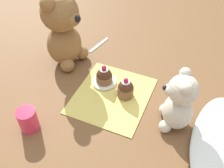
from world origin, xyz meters
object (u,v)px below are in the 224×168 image
(teddy_bear_cream, at_px, (179,103))
(teddy_bear_tan, at_px, (63,30))
(juice_glass, at_px, (28,120))
(teaspoon, at_px, (99,45))
(saucer_plate, at_px, (104,82))
(cupcake_near_cream_bear, at_px, (125,89))
(cupcake_near_tan_bear, at_px, (104,76))

(teddy_bear_cream, distance_m, teddy_bear_tan, 0.47)
(juice_glass, distance_m, teaspoon, 0.46)
(saucer_plate, bearing_deg, cupcake_near_cream_bear, 72.65)
(juice_glass, bearing_deg, teddy_bear_cream, 115.41)
(cupcake_near_cream_bear, bearing_deg, juice_glass, -42.75)
(teddy_bear_cream, xyz_separation_m, cupcake_near_tan_bear, (-0.07, -0.26, -0.06))
(teddy_bear_cream, height_order, cupcake_near_cream_bear, teddy_bear_cream)
(teddy_bear_cream, xyz_separation_m, teddy_bear_tan, (-0.13, -0.45, 0.05))
(cupcake_near_tan_bear, height_order, juice_glass, cupcake_near_tan_bear)
(saucer_plate, relative_size, cupcake_near_tan_bear, 1.22)
(cupcake_near_cream_bear, height_order, teaspoon, cupcake_near_cream_bear)
(teaspoon, bearing_deg, teddy_bear_cream, -112.74)
(saucer_plate, bearing_deg, teddy_bear_tan, -107.86)
(saucer_plate, xyz_separation_m, teaspoon, (-0.20, -0.11, -0.01))
(saucer_plate, xyz_separation_m, juice_glass, (0.26, -0.13, 0.03))
(teddy_bear_tan, bearing_deg, teddy_bear_cream, -97.42)
(teddy_bear_tan, xyz_separation_m, teaspoon, (-0.14, 0.07, -0.14))
(saucer_plate, bearing_deg, teddy_bear_cream, 74.31)
(cupcake_near_cream_bear, xyz_separation_m, cupcake_near_tan_bear, (-0.03, -0.09, 0.00))
(cupcake_near_cream_bear, bearing_deg, saucer_plate, -107.35)
(teddy_bear_cream, height_order, cupcake_near_tan_bear, teddy_bear_cream)
(teddy_bear_cream, bearing_deg, teaspoon, -140.03)
(teddy_bear_tan, height_order, saucer_plate, teddy_bear_tan)
(saucer_plate, xyz_separation_m, cupcake_near_tan_bear, (0.00, 0.00, 0.03))
(juice_glass, bearing_deg, teddy_bear_tan, -169.86)
(saucer_plate, bearing_deg, cupcake_near_tan_bear, 0.00)
(saucer_plate, height_order, teaspoon, saucer_plate)
(cupcake_near_tan_bear, bearing_deg, juice_glass, -25.76)
(teddy_bear_tan, height_order, juice_glass, teddy_bear_tan)
(juice_glass, bearing_deg, teaspoon, 178.63)
(teddy_bear_cream, relative_size, cupcake_near_cream_bear, 2.61)
(teddy_bear_tan, bearing_deg, teaspoon, -16.79)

